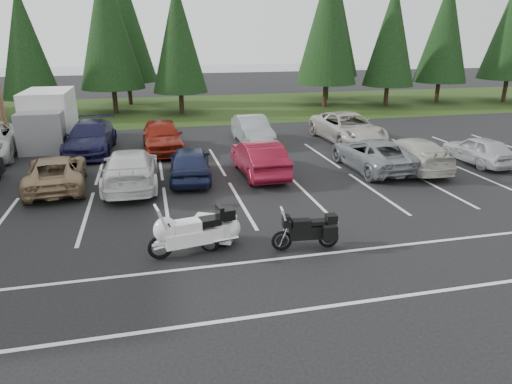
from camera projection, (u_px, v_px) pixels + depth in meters
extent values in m
plane|color=black|center=(233.00, 215.00, 15.66)|extent=(120.00, 120.00, 0.00)
cube|color=#1F3310|center=(180.00, 109.00, 37.72)|extent=(80.00, 16.00, 0.01)
cube|color=slate|center=(191.00, 76.00, 67.08)|extent=(70.00, 50.00, 0.02)
cube|color=silver|center=(223.00, 196.00, 17.50)|extent=(32.00, 16.00, 0.01)
cylinder|color=#332316|center=(34.00, 105.00, 32.70)|extent=(0.36, 0.36, 2.11)
cone|color=black|center=(24.00, 43.00, 31.31)|extent=(3.87, 3.87, 7.48)
cylinder|color=#332316|center=(115.00, 96.00, 35.19)|extent=(0.36, 0.36, 2.62)
cone|color=black|center=(107.00, 24.00, 33.47)|extent=(4.80, 4.80, 9.27)
cylinder|color=#332316|center=(181.00, 99.00, 35.14)|extent=(0.36, 0.36, 2.26)
cone|color=black|center=(178.00, 37.00, 33.66)|extent=(4.14, 4.14, 7.99)
cylinder|color=#332316|center=(325.00, 91.00, 38.14)|extent=(0.36, 0.36, 2.69)
cone|color=black|center=(329.00, 23.00, 36.38)|extent=(4.93, 4.93, 9.52)
cylinder|color=#332316|center=(386.00, 92.00, 39.12)|extent=(0.36, 0.36, 2.33)
cone|color=black|center=(392.00, 35.00, 37.59)|extent=(4.27, 4.27, 8.24)
cylinder|color=#332316|center=(438.00, 88.00, 41.03)|extent=(0.36, 0.36, 2.47)
cone|color=black|center=(445.00, 30.00, 39.41)|extent=(4.53, 4.53, 8.76)
cylinder|color=#332316|center=(506.00, 86.00, 41.08)|extent=(0.36, 0.36, 2.83)
cylinder|color=#332316|center=(129.00, 89.00, 39.62)|extent=(0.36, 0.36, 2.71)
cone|color=black|center=(123.00, 22.00, 37.84)|extent=(4.97, 4.97, 9.61)
cylinder|color=#332316|center=(327.00, 83.00, 42.85)|extent=(0.36, 0.36, 3.00)
cone|color=black|center=(330.00, 15.00, 40.88)|extent=(5.50, 5.50, 10.62)
imported|color=#927755|center=(56.00, 172.00, 18.18)|extent=(2.63, 4.94, 1.32)
imported|color=silver|center=(131.00, 168.00, 18.35)|extent=(2.23, 5.27, 1.52)
imported|color=#1C2447|center=(190.00, 163.00, 19.27)|extent=(2.07, 4.38, 1.45)
imported|color=maroon|center=(259.00, 158.00, 19.89)|extent=(1.72, 4.67, 1.53)
imported|color=gray|center=(372.00, 154.00, 20.75)|extent=(2.45, 5.11, 1.41)
imported|color=beige|center=(411.00, 153.00, 20.80)|extent=(2.14, 4.98, 1.43)
imported|color=#B7B9BD|center=(479.00, 150.00, 21.62)|extent=(1.74, 3.99, 1.34)
imported|color=#17173A|center=(90.00, 138.00, 23.63)|extent=(2.52, 5.58, 1.59)
imported|color=maroon|center=(162.00, 136.00, 23.84)|extent=(2.13, 4.93, 1.66)
imported|color=gray|center=(252.00, 130.00, 25.65)|extent=(1.65, 4.60, 1.51)
imported|color=#B9B3AA|center=(348.00, 128.00, 26.01)|extent=(3.00, 5.96, 1.62)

